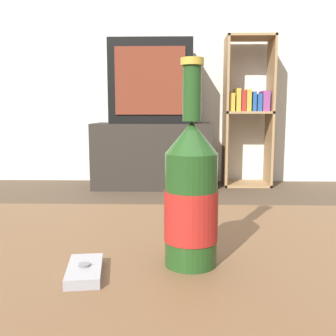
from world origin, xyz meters
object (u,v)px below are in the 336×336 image
(tv_stand, at_px, (152,155))
(beer_bottle, at_px, (191,196))
(bookshelf, at_px, (248,109))
(cell_phone, at_px, (85,271))
(television, at_px, (152,83))

(tv_stand, bearing_deg, beer_bottle, -84.99)
(tv_stand, bearing_deg, bookshelf, 6.52)
(bookshelf, bearing_deg, tv_stand, -173.48)
(bookshelf, bearing_deg, cell_phone, -103.86)
(cell_phone, bearing_deg, tv_stand, 83.32)
(beer_bottle, height_order, cell_phone, beer_bottle)
(tv_stand, distance_m, bookshelf, 0.91)
(bookshelf, xyz_separation_m, cell_phone, (-0.72, -2.92, -0.24))
(television, bearing_deg, bookshelf, 6.79)
(bookshelf, height_order, beer_bottle, bookshelf)
(tv_stand, xyz_separation_m, cell_phone, (0.10, -2.82, 0.15))
(television, bearing_deg, beer_bottle, -84.98)
(cell_phone, bearing_deg, beer_bottle, 8.47)
(beer_bottle, distance_m, cell_phone, 0.18)
(tv_stand, relative_size, beer_bottle, 3.32)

